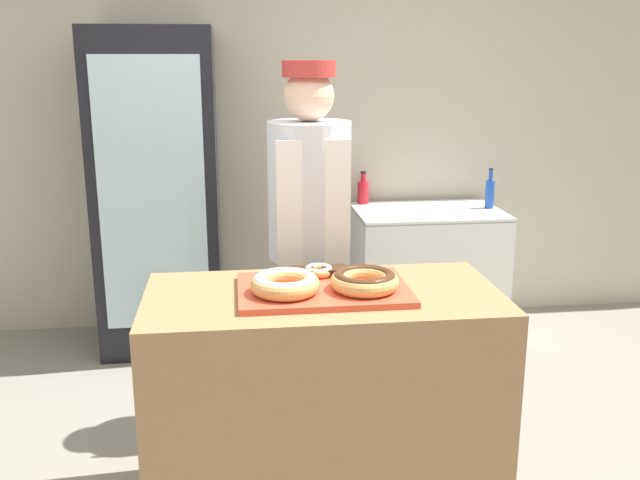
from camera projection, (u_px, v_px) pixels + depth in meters
name	position (u px, v px, depth m)	size (l,w,h in m)	color
wall_back	(282.00, 121.00, 4.61)	(8.00, 0.06, 2.70)	#BCB29E
display_counter	(323.00, 401.00, 2.80)	(1.34, 0.66, 0.90)	#997047
serving_tray	(323.00, 290.00, 2.68)	(0.64, 0.44, 0.02)	#D84C33
donut_light_glaze	(285.00, 283.00, 2.60)	(0.26, 0.26, 0.07)	tan
donut_chocolate_glaze	(365.00, 280.00, 2.63)	(0.26, 0.26, 0.07)	tan
donut_mini_center	(319.00, 270.00, 2.81)	(0.12, 0.12, 0.04)	tan
brownie_back_left	(303.00, 272.00, 2.80)	(0.09, 0.09, 0.03)	#382111
brownie_back_right	(335.00, 271.00, 2.82)	(0.09, 0.09, 0.03)	#382111
baker_person	(310.00, 241.00, 3.34)	(0.38, 0.38, 1.74)	#4C4C51
beverage_fridge	(158.00, 193.00, 4.26)	(0.72, 0.59, 1.92)	black
chest_freezer	(426.00, 271.00, 4.60)	(0.92, 0.62, 0.82)	white
bottle_blue	(490.00, 193.00, 4.53)	(0.06, 0.06, 0.26)	#1E4CB2
bottle_red	(363.00, 191.00, 4.67)	(0.07, 0.07, 0.21)	red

